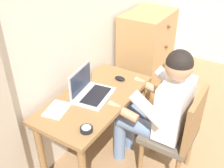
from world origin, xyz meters
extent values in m
cube|color=beige|center=(0.00, 2.20, 1.25)|extent=(4.80, 0.05, 2.50)
cube|color=olive|center=(-0.50, 1.86, 0.70)|extent=(1.06, 0.53, 0.03)
cylinder|color=olive|center=(-0.02, 1.66, 0.34)|extent=(0.06, 0.06, 0.68)
cylinder|color=olive|center=(-0.97, 2.07, 0.34)|extent=(0.06, 0.06, 0.68)
cylinder|color=olive|center=(-0.02, 2.07, 0.34)|extent=(0.06, 0.06, 0.68)
cube|color=tan|center=(0.61, 1.92, 0.56)|extent=(0.65, 0.44, 1.12)
sphere|color=brown|center=(0.61, 1.69, 0.11)|extent=(0.04, 0.04, 0.04)
sphere|color=brown|center=(0.61, 1.69, 0.34)|extent=(0.04, 0.04, 0.04)
sphere|color=brown|center=(0.61, 1.69, 0.56)|extent=(0.04, 0.04, 0.04)
sphere|color=brown|center=(0.61, 1.69, 0.79)|extent=(0.04, 0.04, 0.04)
sphere|color=brown|center=(0.61, 1.69, 1.01)|extent=(0.04, 0.04, 0.04)
cube|color=#60584B|center=(-0.29, 1.28, 0.42)|extent=(0.42, 0.40, 0.05)
cube|color=olive|center=(-0.29, 1.10, 0.66)|extent=(0.42, 0.04, 0.42)
cylinder|color=olive|center=(-0.12, 1.43, 0.20)|extent=(0.04, 0.04, 0.40)
cylinder|color=olive|center=(-0.46, 1.44, 0.20)|extent=(0.04, 0.04, 0.40)
cylinder|color=olive|center=(-0.12, 1.11, 0.20)|extent=(0.04, 0.04, 0.40)
cylinder|color=#6B84AD|center=(-0.20, 1.49, 0.47)|extent=(0.14, 0.40, 0.14)
cylinder|color=#6B84AD|center=(-0.38, 1.50, 0.47)|extent=(0.14, 0.40, 0.14)
cylinder|color=#6B84AD|center=(-0.19, 1.69, 0.23)|extent=(0.11, 0.11, 0.47)
cylinder|color=#6B84AD|center=(-0.37, 1.70, 0.23)|extent=(0.11, 0.11, 0.47)
cube|color=white|center=(-0.29, 1.27, 0.70)|extent=(0.36, 0.20, 0.46)
cylinder|color=white|center=(-0.07, 1.39, 0.78)|extent=(0.09, 0.30, 0.25)
cylinder|color=white|center=(-0.51, 1.40, 0.78)|extent=(0.09, 0.30, 0.25)
cylinder|color=tan|center=(-0.07, 1.59, 0.67)|extent=(0.07, 0.27, 0.11)
cylinder|color=tan|center=(-0.51, 1.60, 0.67)|extent=(0.07, 0.27, 0.11)
sphere|color=tan|center=(-0.29, 1.28, 1.06)|extent=(0.20, 0.20, 0.20)
sphere|color=black|center=(-0.29, 1.28, 1.09)|extent=(0.20, 0.20, 0.20)
cube|color=#B7BABF|center=(-0.50, 1.86, 0.72)|extent=(0.37, 0.29, 0.02)
cube|color=black|center=(-0.50, 1.85, 0.73)|extent=(0.30, 0.19, 0.00)
cube|color=#B7BABF|center=(-0.52, 1.99, 0.84)|extent=(0.34, 0.06, 0.22)
cube|color=#2D3851|center=(-0.52, 1.98, 0.84)|extent=(0.30, 0.05, 0.18)
ellipsoid|color=black|center=(-0.16, 1.82, 0.73)|extent=(0.06, 0.10, 0.03)
cylinder|color=black|center=(-0.87, 1.68, 0.73)|extent=(0.09, 0.09, 0.03)
cylinder|color=silver|center=(-0.87, 1.68, 0.74)|extent=(0.06, 0.06, 0.00)
cube|color=silver|center=(-0.80, 2.01, 0.72)|extent=(0.24, 0.19, 0.01)
camera|label=1|loc=(-1.91, 0.83, 1.92)|focal=41.56mm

